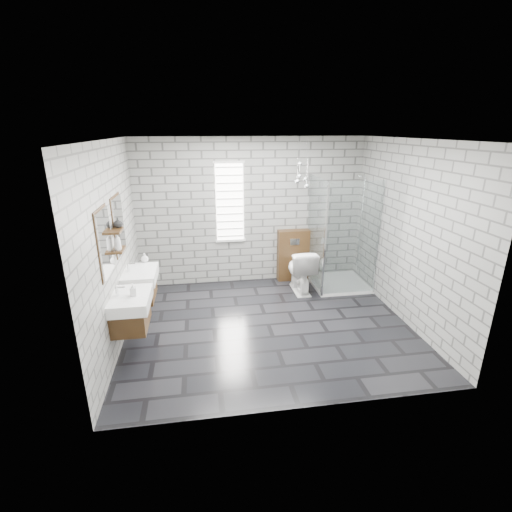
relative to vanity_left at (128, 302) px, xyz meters
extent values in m
cube|color=black|center=(1.91, 0.47, -0.77)|extent=(4.20, 3.60, 0.02)
cube|color=white|center=(1.91, 0.47, 1.95)|extent=(4.20, 3.60, 0.02)
cube|color=gray|center=(1.91, 2.28, 0.59)|extent=(4.20, 0.02, 2.70)
cube|color=gray|center=(1.91, -1.34, 0.59)|extent=(4.20, 0.02, 2.70)
cube|color=gray|center=(-0.20, 0.47, 0.59)|extent=(0.02, 3.60, 2.70)
cube|color=gray|center=(4.02, 0.47, 0.59)|extent=(0.02, 3.60, 2.70)
cube|color=#432B14|center=(0.02, 0.00, -0.21)|extent=(0.42, 0.62, 0.30)
cube|color=silver|center=(0.22, 0.00, -0.18)|extent=(0.02, 0.35, 0.01)
cube|color=white|center=(0.04, 0.00, 0.02)|extent=(0.47, 0.70, 0.15)
cylinder|color=silver|center=(-0.11, 0.00, 0.15)|extent=(0.04, 0.04, 0.12)
cylinder|color=silver|center=(-0.06, 0.00, 0.20)|extent=(0.10, 0.02, 0.02)
cube|color=white|center=(-0.17, 0.00, 0.79)|extent=(0.03, 0.55, 0.80)
cube|color=#432B14|center=(-0.19, 0.00, 0.79)|extent=(0.01, 0.59, 0.84)
cube|color=#432B14|center=(0.02, 0.85, -0.21)|extent=(0.42, 0.62, 0.30)
cube|color=silver|center=(0.22, 0.85, -0.18)|extent=(0.02, 0.35, 0.01)
cube|color=white|center=(0.04, 0.85, 0.02)|extent=(0.47, 0.70, 0.15)
cylinder|color=silver|center=(-0.11, 0.85, 0.15)|extent=(0.04, 0.04, 0.12)
cylinder|color=silver|center=(-0.06, 0.85, 0.20)|extent=(0.10, 0.02, 0.02)
cube|color=white|center=(-0.17, 0.85, 0.79)|extent=(0.03, 0.55, 0.80)
cube|color=#432B14|center=(-0.19, 0.85, 0.79)|extent=(0.01, 0.59, 0.84)
cube|color=#432B14|center=(-0.12, 0.42, 0.56)|extent=(0.14, 0.30, 0.03)
cube|color=#432B14|center=(-0.12, 0.42, 0.82)|extent=(0.14, 0.30, 0.03)
cube|color=white|center=(1.51, 2.26, 0.79)|extent=(0.50, 0.02, 1.40)
cube|color=silver|center=(1.51, 2.24, 1.51)|extent=(0.56, 0.04, 0.04)
cube|color=silver|center=(1.51, 2.24, 0.07)|extent=(0.56, 0.04, 0.04)
cube|color=silver|center=(1.51, 2.24, 0.16)|extent=(0.48, 0.01, 0.02)
cube|color=silver|center=(1.51, 2.24, 0.30)|extent=(0.48, 0.01, 0.02)
cube|color=silver|center=(1.51, 2.24, 0.44)|extent=(0.48, 0.01, 0.02)
cube|color=silver|center=(1.51, 2.24, 0.58)|extent=(0.48, 0.01, 0.02)
cube|color=silver|center=(1.51, 2.24, 0.72)|extent=(0.48, 0.01, 0.02)
cube|color=silver|center=(1.51, 2.24, 0.86)|extent=(0.48, 0.01, 0.02)
cube|color=silver|center=(1.51, 2.24, 1.00)|extent=(0.48, 0.01, 0.02)
cube|color=silver|center=(1.51, 2.24, 1.14)|extent=(0.48, 0.01, 0.02)
cube|color=silver|center=(1.51, 2.24, 1.28)|extent=(0.48, 0.01, 0.03)
cube|color=silver|center=(1.51, 2.24, 1.42)|extent=(0.48, 0.01, 0.03)
cube|color=#432B14|center=(2.71, 2.17, -0.26)|extent=(0.60, 0.20, 1.00)
cube|color=silver|center=(2.71, 2.07, 0.04)|extent=(0.18, 0.01, 0.12)
cube|color=white|center=(3.51, 1.77, -0.73)|extent=(1.00, 1.00, 0.06)
cube|color=silver|center=(3.51, 1.28, 0.27)|extent=(1.00, 0.01, 2.00)
cube|color=silver|center=(3.02, 1.77, 0.27)|extent=(0.01, 1.00, 2.00)
cube|color=silver|center=(3.02, 1.28, 0.27)|extent=(0.03, 0.03, 2.00)
cube|color=silver|center=(3.99, 1.28, 0.27)|extent=(0.03, 0.03, 2.00)
cylinder|color=silver|center=(3.95, 1.97, 0.34)|extent=(0.02, 0.02, 1.80)
cylinder|color=silver|center=(3.87, 1.97, 1.26)|extent=(0.14, 0.14, 0.02)
sphere|color=silver|center=(2.62, 1.73, 1.22)|extent=(0.09, 0.09, 0.09)
cylinder|color=silver|center=(2.62, 1.73, 1.60)|extent=(0.01, 0.01, 0.68)
sphere|color=silver|center=(2.80, 1.77, 1.13)|extent=(0.09, 0.09, 0.09)
cylinder|color=silver|center=(2.80, 1.77, 1.56)|extent=(0.01, 0.01, 0.77)
sphere|color=silver|center=(2.70, 1.90, 1.49)|extent=(0.09, 0.09, 0.09)
cylinder|color=silver|center=(2.70, 1.90, 1.74)|extent=(0.01, 0.01, 0.41)
sphere|color=silver|center=(2.69, 1.86, 1.29)|extent=(0.09, 0.09, 0.09)
cylinder|color=silver|center=(2.69, 1.86, 1.64)|extent=(0.01, 0.01, 0.61)
sphere|color=silver|center=(2.80, 1.88, 1.24)|extent=(0.09, 0.09, 0.09)
cylinder|color=silver|center=(2.80, 1.88, 1.61)|extent=(0.01, 0.01, 0.66)
imported|color=white|center=(2.71, 1.62, -0.35)|extent=(0.45, 0.79, 0.80)
imported|color=#B2B2B2|center=(0.09, -0.02, 0.18)|extent=(0.08, 0.08, 0.16)
imported|color=#B2B2B2|center=(0.07, 1.22, 0.17)|extent=(0.14, 0.14, 0.14)
imported|color=#B2B2B2|center=(-0.11, 0.36, 0.69)|extent=(0.09, 0.09, 0.23)
imported|color=#B2B2B2|center=(-0.11, 0.53, 0.90)|extent=(0.14, 0.14, 0.13)
camera|label=1|loc=(0.95, -4.43, 2.09)|focal=26.00mm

